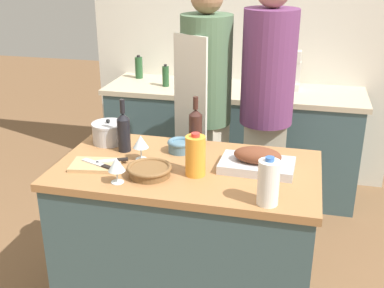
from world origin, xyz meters
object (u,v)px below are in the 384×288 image
at_px(stock_pot, 109,133).
at_px(milk_jug, 268,182).
at_px(wine_glass_left, 141,142).
at_px(condiment_bottle_extra, 166,76).
at_px(mixing_bowl, 180,145).
at_px(knife_chef, 100,165).
at_px(juice_jug, 195,156).
at_px(knife_paring, 113,160).
at_px(person_cook_guest, 267,102).
at_px(cutting_board, 96,165).
at_px(condiment_bottle_tall, 222,77).
at_px(wine_bottle_dark, 124,131).
at_px(person_cook_aproned, 205,103).
at_px(condiment_bottle_short, 139,68).
at_px(roasting_pan, 257,161).
at_px(wicker_basket, 149,170).
at_px(wine_bottle_green, 196,126).
at_px(stand_mixer, 289,73).
at_px(wine_glass_right, 116,165).

height_order(stock_pot, milk_jug, milk_jug).
relative_size(wine_glass_left, condiment_bottle_extra, 0.75).
relative_size(mixing_bowl, knife_chef, 0.61).
height_order(juice_jug, wine_glass_left, juice_jug).
height_order(knife_paring, condiment_bottle_extra, condiment_bottle_extra).
distance_m(milk_jug, person_cook_guest, 1.12).
height_order(cutting_board, condiment_bottle_tall, condiment_bottle_tall).
height_order(cutting_board, wine_glass_left, wine_glass_left).
distance_m(wine_bottle_dark, person_cook_aproned, 0.75).
relative_size(condiment_bottle_short, condiment_bottle_extra, 1.10).
xyz_separation_m(condiment_bottle_tall, condiment_bottle_short, (-0.76, 0.18, -0.01)).
xyz_separation_m(roasting_pan, wine_bottle_dark, (-0.74, 0.08, 0.07)).
distance_m(stock_pot, juice_jug, 0.66).
relative_size(wicker_basket, wine_bottle_green, 0.80).
height_order(mixing_bowl, stand_mixer, stand_mixer).
bearing_deg(mixing_bowl, juice_jug, -60.05).
distance_m(roasting_pan, person_cook_aproned, 0.87).
distance_m(roasting_pan, mixing_bowl, 0.46).
height_order(cutting_board, condiment_bottle_short, condiment_bottle_short).
height_order(wicker_basket, milk_jug, milk_jug).
xyz_separation_m(wine_glass_right, knife_paring, (-0.10, 0.20, -0.07)).
bearing_deg(person_cook_aproned, milk_jug, -38.47).
bearing_deg(roasting_pan, stock_pot, 169.03).
relative_size(mixing_bowl, person_cook_guest, 0.07).
bearing_deg(stand_mixer, wine_glass_right, -110.50).
distance_m(wine_glass_left, person_cook_aproned, 0.79).
bearing_deg(wicker_basket, condiment_bottle_extra, 103.72).
bearing_deg(stock_pot, wine_glass_right, -63.20).
bearing_deg(condiment_bottle_extra, person_cook_aproned, -54.91).
height_order(roasting_pan, person_cook_guest, person_cook_guest).
bearing_deg(wine_glass_left, knife_chef, -136.21).
height_order(stock_pot, knife_paring, stock_pot).
distance_m(cutting_board, stand_mixer, 1.95).
relative_size(wine_bottle_green, condiment_bottle_short, 1.40).
relative_size(wicker_basket, stand_mixer, 0.72).
relative_size(wine_glass_left, wine_glass_right, 1.05).
bearing_deg(juice_jug, cutting_board, -176.84).
bearing_deg(juice_jug, roasting_pan, 24.31).
bearing_deg(knife_chef, person_cook_guest, 51.82).
bearing_deg(knife_chef, wine_bottle_dark, 81.86).
height_order(stock_pot, wine_glass_right, stock_pot).
bearing_deg(condiment_bottle_extra, knife_chef, -85.49).
distance_m(milk_jug, person_cook_aproned, 1.21).
xyz_separation_m(milk_jug, wine_glass_right, (-0.72, 0.04, -0.01)).
distance_m(cutting_board, wine_glass_right, 0.24).
bearing_deg(milk_jug, cutting_board, 168.39).
height_order(wine_glass_right, knife_paring, wine_glass_right).
xyz_separation_m(knife_chef, condiment_bottle_extra, (-0.13, 1.60, 0.06)).
relative_size(stock_pot, knife_chef, 0.87).
xyz_separation_m(wine_glass_right, knife_chef, (-0.14, 0.13, -0.07)).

